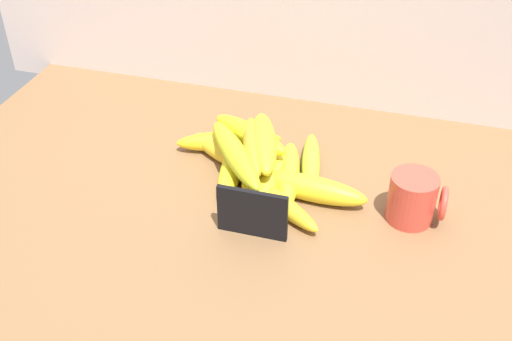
% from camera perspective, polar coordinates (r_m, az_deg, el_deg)
% --- Properties ---
extents(counter_top, '(1.10, 0.76, 0.03)m').
position_cam_1_polar(counter_top, '(1.03, -2.78, -4.12)').
color(counter_top, brown).
rests_on(counter_top, ground).
extents(chalkboard_sign, '(0.11, 0.02, 0.08)m').
position_cam_1_polar(chalkboard_sign, '(0.95, -0.33, -4.06)').
color(chalkboard_sign, black).
rests_on(chalkboard_sign, counter_top).
extents(coffee_mug, '(0.09, 0.07, 0.08)m').
position_cam_1_polar(coffee_mug, '(1.01, 14.21, -2.49)').
color(coffee_mug, '#D14334').
rests_on(coffee_mug, counter_top).
extents(banana_0, '(0.20, 0.06, 0.04)m').
position_cam_1_polar(banana_0, '(1.03, 4.86, -1.60)').
color(banana_0, yellow).
rests_on(banana_0, counter_top).
extents(banana_1, '(0.06, 0.18, 0.04)m').
position_cam_1_polar(banana_1, '(1.07, -2.23, 0.08)').
color(banana_1, yellow).
rests_on(banana_1, counter_top).
extents(banana_2, '(0.18, 0.14, 0.03)m').
position_cam_1_polar(banana_2, '(1.01, 1.88, -2.72)').
color(banana_2, yellow).
rests_on(banana_2, counter_top).
extents(banana_3, '(0.18, 0.11, 0.04)m').
position_cam_1_polar(banana_3, '(1.12, 0.04, 1.56)').
color(banana_3, yellow).
rests_on(banana_3, counter_top).
extents(banana_4, '(0.07, 0.19, 0.03)m').
position_cam_1_polar(banana_4, '(1.10, 5.03, 0.63)').
color(banana_4, '#9ABD2B').
rests_on(banana_4, counter_top).
extents(banana_5, '(0.16, 0.11, 0.04)m').
position_cam_1_polar(banana_5, '(1.11, -2.75, 1.60)').
color(banana_5, yellow).
rests_on(banana_5, counter_top).
extents(banana_6, '(0.07, 0.19, 0.04)m').
position_cam_1_polar(banana_6, '(1.06, 2.99, -0.34)').
color(banana_6, yellow).
rests_on(banana_6, counter_top).
extents(banana_7, '(0.19, 0.10, 0.04)m').
position_cam_1_polar(banana_7, '(1.15, -2.47, 2.70)').
color(banana_7, yellow).
rests_on(banana_7, counter_top).
extents(banana_8, '(0.05, 0.18, 0.04)m').
position_cam_1_polar(banana_8, '(1.08, 0.22, 0.58)').
color(banana_8, gold).
rests_on(banana_8, counter_top).
extents(banana_9, '(0.05, 0.21, 0.04)m').
position_cam_1_polar(banana_9, '(1.05, 1.25, -0.97)').
color(banana_9, yellow).
rests_on(banana_9, counter_top).
extents(banana_10, '(0.17, 0.11, 0.04)m').
position_cam_1_polar(banana_10, '(1.10, -0.59, 3.30)').
color(banana_10, yellow).
rests_on(banana_10, banana_3).
extents(banana_11, '(0.09, 0.18, 0.04)m').
position_cam_1_polar(banana_11, '(1.06, -0.24, 2.27)').
color(banana_11, '#A78726').
rests_on(banana_11, banana_8).
extents(banana_12, '(0.16, 0.19, 0.04)m').
position_cam_1_polar(banana_12, '(1.04, -1.90, 1.50)').
color(banana_12, '#C1CC22').
rests_on(banana_12, banana_1).
extents(banana_13, '(0.10, 0.18, 0.04)m').
position_cam_1_polar(banana_13, '(1.06, 0.71, 2.54)').
color(banana_13, yellow).
rests_on(banana_13, banana_8).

